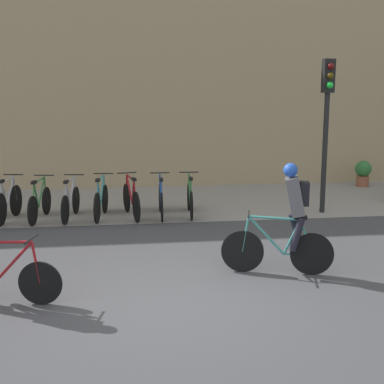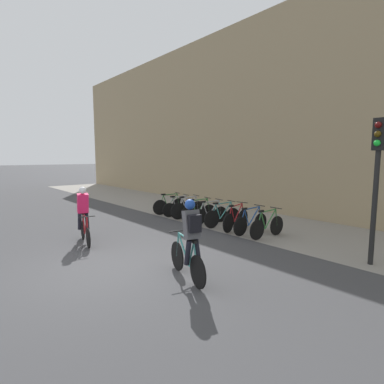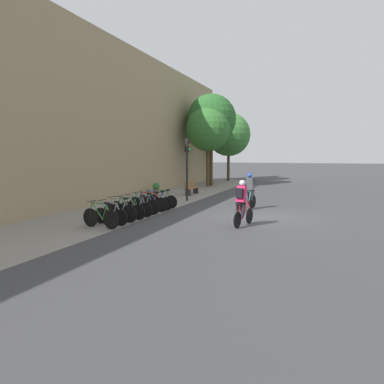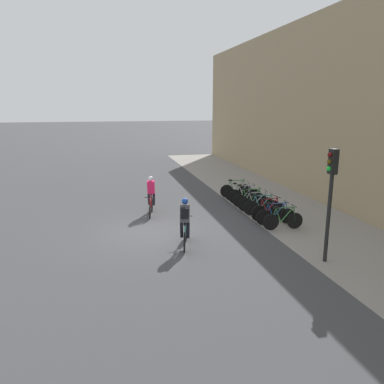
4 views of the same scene
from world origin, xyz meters
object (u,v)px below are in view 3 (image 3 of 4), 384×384
(parked_bike_4, at_px, (136,207))
(parked_bike_5, at_px, (144,205))
(parked_bike_1, at_px, (111,215))
(parked_bike_6, at_px, (150,203))
(parked_bike_7, at_px, (156,202))
(cyclist_pink, at_px, (242,201))
(bench, at_px, (191,187))
(parked_bike_2, at_px, (120,211))
(parked_bike_8, at_px, (162,200))
(potted_plant, at_px, (156,188))
(parked_bike_0, at_px, (101,217))
(cyclist_grey, at_px, (249,190))
(traffic_light_pole, at_px, (187,158))
(parked_bike_3, at_px, (128,210))

(parked_bike_4, relative_size, parked_bike_5, 1.01)
(parked_bike_1, distance_m, parked_bike_6, 3.40)
(parked_bike_5, xyz_separation_m, parked_bike_7, (1.36, -0.00, -0.01))
(cyclist_pink, relative_size, bench, 0.93)
(parked_bike_2, height_order, parked_bike_7, parked_bike_2)
(parked_bike_8, distance_m, potted_plant, 6.41)
(parked_bike_5, bearing_deg, potted_plant, 21.50)
(parked_bike_0, height_order, potted_plant, parked_bike_0)
(parked_bike_1, bearing_deg, potted_plant, 16.23)
(parked_bike_4, bearing_deg, cyclist_grey, -48.27)
(parked_bike_1, xyz_separation_m, parked_bike_6, (3.40, -0.00, 0.02))
(cyclist_pink, height_order, parked_bike_2, cyclist_pink)
(parked_bike_1, distance_m, parked_bike_2, 0.68)
(parked_bike_6, bearing_deg, traffic_light_pole, -1.85)
(cyclist_pink, bearing_deg, parked_bike_4, 81.88)
(bench, bearing_deg, parked_bike_7, -173.69)
(parked_bike_2, relative_size, parked_bike_5, 1.00)
(parked_bike_7, bearing_deg, parked_bike_6, 179.93)
(parked_bike_1, bearing_deg, parked_bike_6, -0.00)
(cyclist_grey, bearing_deg, cyclist_pink, -172.40)
(cyclist_pink, distance_m, parked_bike_3, 4.82)
(parked_bike_0, height_order, bench, parked_bike_0)
(parked_bike_6, bearing_deg, potted_plant, 23.38)
(parked_bike_6, relative_size, traffic_light_pole, 0.48)
(parked_bike_5, bearing_deg, parked_bike_4, -179.90)
(parked_bike_1, bearing_deg, parked_bike_3, -0.04)
(traffic_light_pole, bearing_deg, parked_bike_8, 177.36)
(parked_bike_6, bearing_deg, parked_bike_4, -179.96)
(cyclist_pink, xyz_separation_m, potted_plant, (9.06, 7.82, -0.51))
(parked_bike_4, relative_size, parked_bike_8, 1.02)
(parked_bike_1, relative_size, parked_bike_4, 0.94)
(parked_bike_0, xyz_separation_m, parked_bike_3, (2.04, -0.00, -0.02))
(parked_bike_5, xyz_separation_m, potted_plant, (7.69, 3.03, 0.03))
(parked_bike_8, bearing_deg, parked_bike_7, -179.93)
(cyclist_grey, height_order, potted_plant, cyclist_grey)
(cyclist_pink, xyz_separation_m, parked_bike_2, (-0.68, 4.79, -0.53))
(cyclist_grey, distance_m, parked_bike_2, 6.63)
(parked_bike_3, xyz_separation_m, bench, (9.77, 0.78, 0.08))
(parked_bike_6, relative_size, parked_bike_8, 1.03)
(cyclist_pink, height_order, parked_bike_0, cyclist_pink)
(cyclist_grey, xyz_separation_m, parked_bike_6, (-2.38, 4.20, -0.54))
(parked_bike_3, bearing_deg, parked_bike_0, 179.95)
(parked_bike_0, bearing_deg, cyclist_pink, -66.98)
(parked_bike_5, xyz_separation_m, parked_bike_6, (0.68, -0.00, 0.00))
(parked_bike_0, distance_m, parked_bike_6, 4.08)
(cyclist_grey, xyz_separation_m, parked_bike_8, (-1.03, 4.20, -0.55))
(parked_bike_7, bearing_deg, parked_bike_2, 179.96)
(parked_bike_6, distance_m, bench, 7.77)
(cyclist_pink, bearing_deg, parked_bike_8, 54.63)
(parked_bike_6, bearing_deg, cyclist_grey, -60.42)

